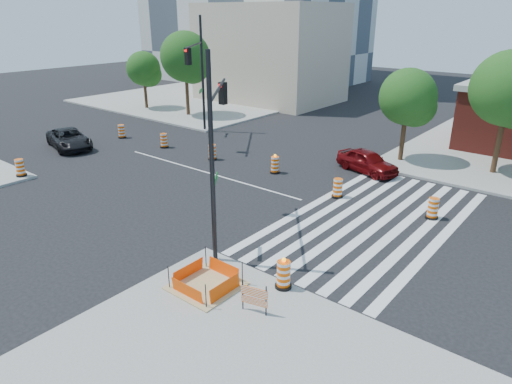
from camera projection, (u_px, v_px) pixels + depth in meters
ground at (206, 172)px, 27.82m from camera, size 120.00×120.00×0.00m
sidewalk_nw at (206, 98)px, 51.34m from camera, size 22.00×22.00×0.15m
crosswalk_east at (372, 220)px, 21.40m from camera, size 6.75×13.50×0.01m
lane_centerline at (206, 172)px, 27.82m from camera, size 14.00×0.12×0.01m
excavation_pit at (206, 285)px, 15.97m from camera, size 2.20×2.20×0.90m
beige_midrise at (270, 53)px, 48.90m from camera, size 14.00×10.00×10.00m
red_coupe at (367, 161)px, 27.63m from camera, size 4.33×2.69×1.38m
dark_suv at (69, 139)px, 32.56m from camera, size 5.31×3.46×1.36m
signal_pole_se at (216, 132)px, 17.55m from camera, size 3.75×4.76×7.84m
signal_pole_nw at (198, 66)px, 33.84m from camera, size 4.05×5.43×8.77m
pit_drum at (283, 275)px, 15.77m from camera, size 0.60×0.60×1.17m
sw_corner_drum at (20, 168)px, 26.59m from camera, size 0.59×0.59×1.02m
barricade at (254, 296)px, 14.41m from camera, size 0.90×0.27×1.07m
tree_north_a at (144, 71)px, 44.54m from camera, size 3.34×3.31×5.63m
tree_north_b at (186, 60)px, 41.00m from camera, size 4.49×4.49×7.63m
tree_north_c at (408, 100)px, 28.33m from camera, size 3.52×3.52×5.98m
tree_north_d at (510, 93)px, 25.69m from camera, size 4.26×4.26×7.25m
median_drum_0 at (122, 132)px, 35.27m from camera, size 0.60×0.60×1.02m
median_drum_1 at (164, 141)px, 32.74m from camera, size 0.60×0.60×1.02m
median_drum_2 at (212, 153)px, 30.05m from camera, size 0.60×0.60×1.02m
median_drum_3 at (275, 165)px, 27.55m from camera, size 0.60×0.60×1.18m
median_drum_4 at (338, 189)px, 23.92m from camera, size 0.60×0.60×1.02m
median_drum_5 at (433, 209)px, 21.45m from camera, size 0.60×0.60×1.02m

